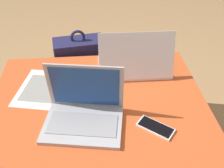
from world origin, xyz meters
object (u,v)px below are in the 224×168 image
object	(u,v)px
laptop_near	(84,111)
cell_phone	(156,127)
laptop_far	(134,64)
backpack	(81,70)
paper_sheet	(41,88)

from	to	relation	value
laptop_near	cell_phone	world-z (taller)	laptop_near
laptop_far	backpack	size ratio (longest dim) A/B	0.76
laptop_far	backpack	xyz separation A→B (m)	(-0.30, 0.30, -0.23)
laptop_near	cell_phone	xyz separation A→B (m)	(0.29, -0.07, -0.05)
laptop_near	cell_phone	bearing A→B (deg)	-4.27
cell_phone	paper_sheet	world-z (taller)	cell_phone
laptop_near	paper_sheet	distance (m)	0.32
cell_phone	backpack	distance (m)	0.80
laptop_far	cell_phone	xyz separation A→B (m)	(0.03, -0.41, -0.05)
backpack	cell_phone	bearing A→B (deg)	106.93
laptop_far	cell_phone	bearing A→B (deg)	94.58
laptop_near	laptop_far	size ratio (longest dim) A/B	0.95
laptop_near	laptop_far	distance (m)	0.43
laptop_near	cell_phone	size ratio (longest dim) A/B	2.24
laptop_near	backpack	distance (m)	0.68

